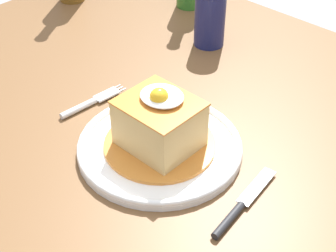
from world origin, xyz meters
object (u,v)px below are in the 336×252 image
(main_plate, at_px, (160,146))
(fork, at_px, (88,104))
(soda_can, at_px, (210,18))
(knife, at_px, (237,210))

(main_plate, height_order, fork, main_plate)
(fork, relative_size, soda_can, 1.14)
(fork, distance_m, soda_can, 0.34)
(fork, bearing_deg, knife, -3.27)
(fork, distance_m, knife, 0.36)
(soda_can, bearing_deg, main_plate, -63.04)
(main_plate, bearing_deg, fork, -179.27)
(main_plate, relative_size, knife, 1.65)
(soda_can, bearing_deg, fork, -92.45)
(fork, height_order, soda_can, soda_can)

